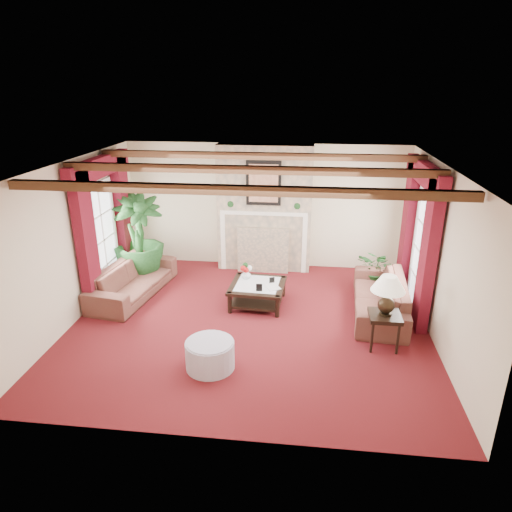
# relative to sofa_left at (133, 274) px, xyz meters

# --- Properties ---
(floor) EXTENTS (6.00, 6.00, 0.00)m
(floor) POSITION_rel_sofa_left_xyz_m (2.38, -0.86, -0.42)
(floor) COLOR #4F0E11
(floor) RESTS_ON ground
(ceiling) EXTENTS (6.00, 6.00, 0.00)m
(ceiling) POSITION_rel_sofa_left_xyz_m (2.38, -0.86, 2.28)
(ceiling) COLOR white
(ceiling) RESTS_ON floor
(back_wall) EXTENTS (6.00, 0.02, 2.70)m
(back_wall) POSITION_rel_sofa_left_xyz_m (2.38, 1.89, 0.93)
(back_wall) COLOR beige
(back_wall) RESTS_ON ground
(left_wall) EXTENTS (0.02, 5.50, 2.70)m
(left_wall) POSITION_rel_sofa_left_xyz_m (-0.62, -0.86, 0.93)
(left_wall) COLOR beige
(left_wall) RESTS_ON ground
(right_wall) EXTENTS (0.02, 5.50, 2.70)m
(right_wall) POSITION_rel_sofa_left_xyz_m (5.38, -0.86, 0.93)
(right_wall) COLOR beige
(right_wall) RESTS_ON ground
(ceiling_beams) EXTENTS (6.00, 3.00, 0.12)m
(ceiling_beams) POSITION_rel_sofa_left_xyz_m (2.38, -0.86, 2.22)
(ceiling_beams) COLOR #3D2213
(ceiling_beams) RESTS_ON ceiling
(fireplace) EXTENTS (2.00, 0.52, 2.70)m
(fireplace) POSITION_rel_sofa_left_xyz_m (2.38, 1.69, 2.28)
(fireplace) COLOR tan
(fireplace) RESTS_ON ground
(french_door_left) EXTENTS (0.10, 1.10, 2.16)m
(french_door_left) POSITION_rel_sofa_left_xyz_m (-0.59, 0.14, 1.71)
(french_door_left) COLOR white
(french_door_left) RESTS_ON ground
(french_door_right) EXTENTS (0.10, 1.10, 2.16)m
(french_door_right) POSITION_rel_sofa_left_xyz_m (5.35, 0.14, 1.71)
(french_door_right) COLOR white
(french_door_right) RESTS_ON ground
(curtains_left) EXTENTS (0.20, 2.40, 2.55)m
(curtains_left) POSITION_rel_sofa_left_xyz_m (-0.48, 0.14, 2.13)
(curtains_left) COLOR #520B16
(curtains_left) RESTS_ON ground
(curtains_right) EXTENTS (0.20, 2.40, 2.55)m
(curtains_right) POSITION_rel_sofa_left_xyz_m (5.24, 0.14, 2.13)
(curtains_right) COLOR #520B16
(curtains_right) RESTS_ON ground
(sofa_left) EXTENTS (2.36, 1.29, 0.85)m
(sofa_left) POSITION_rel_sofa_left_xyz_m (0.00, 0.00, 0.00)
(sofa_left) COLOR #390F1B
(sofa_left) RESTS_ON ground
(sofa_right) EXTENTS (2.29, 0.97, 0.86)m
(sofa_right) POSITION_rel_sofa_left_xyz_m (4.64, -0.20, 0.01)
(sofa_right) COLOR #390F1B
(sofa_right) RESTS_ON ground
(potted_palm) EXTENTS (2.69, 2.75, 1.02)m
(potted_palm) POSITION_rel_sofa_left_xyz_m (-0.11, 0.76, 0.08)
(potted_palm) COLOR black
(potted_palm) RESTS_ON ground
(small_plant) EXTENTS (1.57, 1.57, 0.64)m
(small_plant) POSITION_rel_sofa_left_xyz_m (4.72, 0.83, -0.10)
(small_plant) COLOR black
(small_plant) RESTS_ON ground
(coffee_table) EXTENTS (1.04, 1.04, 0.40)m
(coffee_table) POSITION_rel_sofa_left_xyz_m (2.44, -0.13, -0.22)
(coffee_table) COLOR black
(coffee_table) RESTS_ON ground
(side_table) EXTENTS (0.55, 0.55, 0.57)m
(side_table) POSITION_rel_sofa_left_xyz_m (4.54, -1.35, -0.14)
(side_table) COLOR black
(side_table) RESTS_ON ground
(ottoman) EXTENTS (0.71, 0.71, 0.41)m
(ottoman) POSITION_rel_sofa_left_xyz_m (1.99, -2.22, -0.22)
(ottoman) COLOR #ABA1B6
(ottoman) RESTS_ON ground
(table_lamp) EXTENTS (0.52, 0.52, 0.66)m
(table_lamp) POSITION_rel_sofa_left_xyz_m (4.54, -1.35, 0.47)
(table_lamp) COLOR black
(table_lamp) RESTS_ON side_table
(flower_vase) EXTENTS (0.28, 0.28, 0.18)m
(flower_vase) POSITION_rel_sofa_left_xyz_m (2.19, 0.11, 0.07)
(flower_vase) COLOR silver
(flower_vase) RESTS_ON coffee_table
(book) EXTENTS (0.25, 0.21, 0.31)m
(book) POSITION_rel_sofa_left_xyz_m (2.62, -0.30, 0.13)
(book) COLOR black
(book) RESTS_ON coffee_table
(photo_frame_a) EXTENTS (0.11, 0.03, 0.15)m
(photo_frame_a) POSITION_rel_sofa_left_xyz_m (2.50, -0.43, 0.05)
(photo_frame_a) COLOR black
(photo_frame_a) RESTS_ON coffee_table
(photo_frame_b) EXTENTS (0.10, 0.06, 0.13)m
(photo_frame_b) POSITION_rel_sofa_left_xyz_m (2.70, -0.07, 0.04)
(photo_frame_b) COLOR black
(photo_frame_b) RESTS_ON coffee_table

